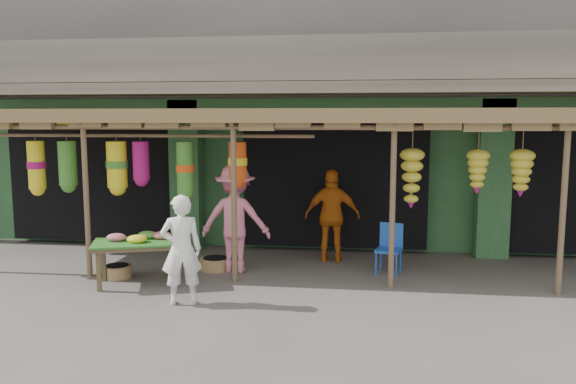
# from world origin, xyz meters

# --- Properties ---
(ground) EXTENTS (80.00, 80.00, 0.00)m
(ground) POSITION_xyz_m (0.00, 0.00, 0.00)
(ground) COLOR #514C47
(ground) RESTS_ON ground
(building) EXTENTS (16.40, 6.80, 7.00)m
(building) POSITION_xyz_m (-0.00, 4.87, 3.37)
(building) COLOR gray
(building) RESTS_ON ground
(awning) EXTENTS (14.00, 2.70, 2.79)m
(awning) POSITION_xyz_m (-0.13, 0.80, 2.58)
(awning) COLOR brown
(awning) RESTS_ON ground
(flower_table) EXTENTS (1.55, 1.19, 0.82)m
(flower_table) POSITION_xyz_m (-2.99, -0.51, 0.66)
(flower_table) COLOR brown
(flower_table) RESTS_ON ground
(blue_chair) EXTENTS (0.50, 0.51, 0.85)m
(blue_chair) POSITION_xyz_m (1.02, 0.69, 0.47)
(blue_chair) COLOR #1B4EB4
(blue_chair) RESTS_ON ground
(basket_mid) EXTENTS (0.66, 0.66, 0.21)m
(basket_mid) POSITION_xyz_m (-2.00, 0.47, 0.10)
(basket_mid) COLOR olive
(basket_mid) RESTS_ON ground
(basket_right) EXTENTS (0.49, 0.49, 0.21)m
(basket_right) POSITION_xyz_m (-3.49, -0.24, 0.10)
(basket_right) COLOR #A5884D
(basket_right) RESTS_ON ground
(person_front) EXTENTS (0.67, 0.55, 1.58)m
(person_front) POSITION_xyz_m (-2.00, -1.38, 0.79)
(person_front) COLOR white
(person_front) RESTS_ON ground
(person_vendor) EXTENTS (1.01, 0.43, 1.72)m
(person_vendor) POSITION_xyz_m (0.00, 1.31, 0.86)
(person_vendor) COLOR #C55D12
(person_vendor) RESTS_ON ground
(person_shopper) EXTENTS (1.20, 0.69, 1.86)m
(person_shopper) POSITION_xyz_m (-1.62, 0.40, 0.93)
(person_shopper) COLOR #D57186
(person_shopper) RESTS_ON ground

